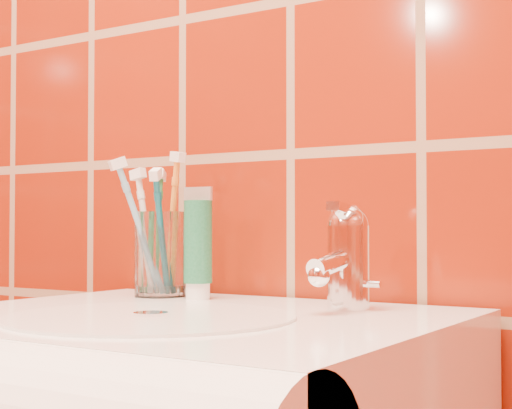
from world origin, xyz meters
The scene contains 9 objects.
wall_back centered at (0.00, 1.21, 1.25)m, with size 2.20×0.02×2.50m, color maroon.
glass_tumbler centered at (-0.15, 1.11, 0.91)m, with size 0.07×0.07×0.11m, color white.
toothpaste_tube centered at (-0.08, 1.10, 0.92)m, with size 0.04×0.04×0.15m.
faucet centered at (0.14, 1.09, 0.91)m, with size 0.05×0.11×0.12m.
toothbrush_0 centered at (-0.17, 1.13, 0.94)m, with size 0.04×0.06×0.18m, color #1F7641, non-canonical shape.
toothbrush_1 centered at (-0.16, 1.08, 0.94)m, with size 0.06×0.08×0.19m, color #72AACA, non-canonical shape.
toothbrush_2 centered at (-0.17, 1.10, 0.94)m, with size 0.06×0.03×0.18m, color silver, non-canonical shape.
toothbrush_3 centered at (-0.14, 1.12, 0.95)m, with size 0.05×0.03×0.20m, color orange, non-canonical shape.
toothbrush_4 centered at (-0.13, 1.09, 0.93)m, with size 0.04×0.07×0.18m, color #0C5768, non-canonical shape.
Camera 1 is at (0.52, 0.29, 0.94)m, focal length 55.00 mm.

